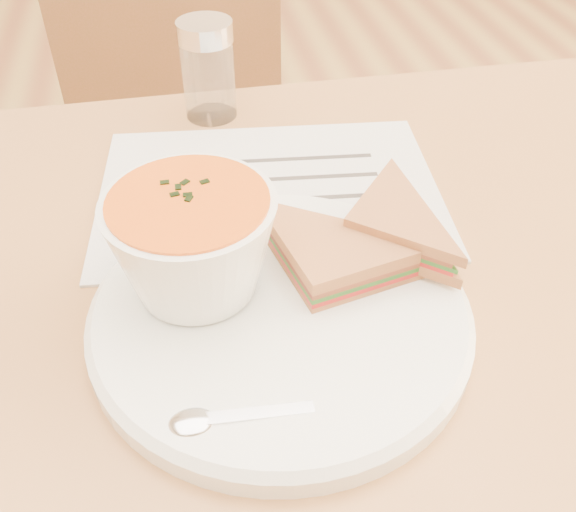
{
  "coord_description": "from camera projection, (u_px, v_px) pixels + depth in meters",
  "views": [
    {
      "loc": [
        -0.04,
        -0.38,
        1.12
      ],
      "look_at": [
        0.03,
        -0.03,
        0.8
      ],
      "focal_mm": 40.0,
      "sensor_mm": 36.0,
      "label": 1
    }
  ],
  "objects": [
    {
      "name": "dining_table",
      "position": [
        262.0,
        509.0,
        0.77
      ],
      "size": [
        1.0,
        0.7,
        0.75
      ],
      "primitive_type": null,
      "color": "olive",
      "rests_on": "floor"
    },
    {
      "name": "chair_far",
      "position": [
        190.0,
        181.0,
        1.15
      ],
      "size": [
        0.42,
        0.42,
        0.92
      ],
      "primitive_type": null,
      "rotation": [
        0.0,
        0.0,
        3.17
      ],
      "color": "brown",
      "rests_on": "floor"
    },
    {
      "name": "plate",
      "position": [
        280.0,
        316.0,
        0.49
      ],
      "size": [
        0.31,
        0.31,
        0.02
      ],
      "primitive_type": null,
      "rotation": [
        0.0,
        0.0,
        -0.09
      ],
      "color": "white",
      "rests_on": "dining_table"
    },
    {
      "name": "soup_bowl",
      "position": [
        194.0,
        249.0,
        0.47
      ],
      "size": [
        0.13,
        0.13,
        0.09
      ],
      "primitive_type": null,
      "rotation": [
        0.0,
        0.0,
        0.05
      ],
      "color": "white",
      "rests_on": "plate"
    },
    {
      "name": "sandwich_half_a",
      "position": [
        312.0,
        303.0,
        0.46
      ],
      "size": [
        0.14,
        0.14,
        0.04
      ],
      "primitive_type": null,
      "rotation": [
        0.0,
        0.0,
        0.21
      ],
      "color": "#C17144",
      "rests_on": "plate"
    },
    {
      "name": "sandwich_half_b",
      "position": [
        343.0,
        234.0,
        0.51
      ],
      "size": [
        0.14,
        0.14,
        0.03
      ],
      "primitive_type": null,
      "rotation": [
        0.0,
        0.0,
        -0.7
      ],
      "color": "#C17144",
      "rests_on": "plate"
    },
    {
      "name": "spoon",
      "position": [
        263.0,
        414.0,
        0.41
      ],
      "size": [
        0.16,
        0.04,
        0.01
      ],
      "primitive_type": null,
      "rotation": [
        0.0,
        0.0,
        -0.05
      ],
      "color": "silver",
      "rests_on": "plate"
    },
    {
      "name": "paper_menu",
      "position": [
        270.0,
        191.0,
        0.62
      ],
      "size": [
        0.35,
        0.27,
        0.0
      ],
      "primitive_type": null,
      "rotation": [
        0.0,
        0.0,
        -0.11
      ],
      "color": "white",
      "rests_on": "dining_table"
    },
    {
      "name": "condiment_shaker",
      "position": [
        208.0,
        70.0,
        0.71
      ],
      "size": [
        0.07,
        0.07,
        0.11
      ],
      "primitive_type": null,
      "rotation": [
        0.0,
        0.0,
        -0.22
      ],
      "color": "silver",
      "rests_on": "dining_table"
    }
  ]
}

